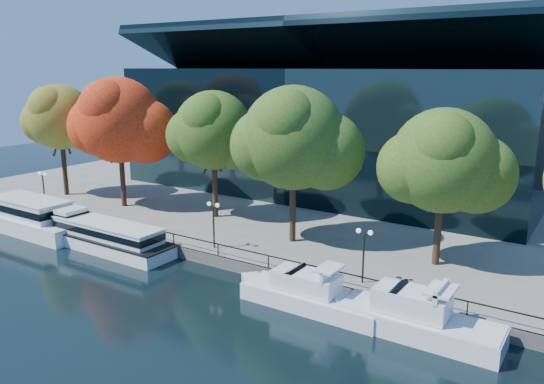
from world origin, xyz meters
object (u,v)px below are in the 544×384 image
Objects in this scene: lamp_1 at (213,214)px; lamp_2 at (364,243)px; large_vessel at (27,216)px; tour_boat at (101,234)px; tree_1 at (120,122)px; tree_2 at (214,132)px; tree_4 at (445,163)px; tree_3 at (295,140)px; cruiser_far at (411,316)px; tree_0 at (60,119)px; cruiser_near at (307,293)px; lamp_0 at (43,182)px.

lamp_1 and lamp_2 have the same top height.
large_vessel reaches higher than tour_boat.
tree_1 is at bearing 127.37° from tour_boat.
tree_2 is 1.05× the size of tree_4.
tree_3 is at bearing -173.86° from tree_4.
tree_2 is 11.30m from lamp_1.
lamp_1 reaches higher than large_vessel.
tree_0 is (-46.00, 8.85, 9.09)m from cruiser_far.
tree_2 is (-17.31, 11.49, 8.81)m from cruiser_near.
lamp_0 is at bearing -170.99° from tree_4.
tree_4 is (34.61, 1.13, -1.24)m from tree_1.
cruiser_far is 47.72m from tree_0.
large_vessel reaches higher than cruiser_near.
large_vessel is 3.98× the size of lamp_0.
lamp_2 reaches higher than cruiser_far.
tree_0 is at bearing 172.76° from lamp_2.
lamp_2 is (31.11, -5.42, -6.39)m from tree_1.
tree_2 is at bearing 67.75° from tour_boat.
tree_3 is 3.42× the size of lamp_0.
tree_2 is 3.22× the size of lamp_0.
lamp_0 is 37.80m from lamp_2.
cruiser_near is 0.79× the size of tree_1.
tree_0 is 3.29× the size of lamp_0.
tree_1 reaches higher than lamp_2.
tree_2 is (4.55, 11.12, 8.50)m from tour_boat.
tree_3 reaches higher than cruiser_near.
tree_1 reaches higher than tree_3.
lamp_2 reaches higher than large_vessel.
large_vessel is 1.21× the size of tree_0.
lamp_1 is (-11.36, 3.87, 2.96)m from cruiser_near.
tree_0 is at bearing 124.34° from large_vessel.
lamp_0 and lamp_2 have the same top height.
lamp_1 is (5.94, -7.62, -5.85)m from tree_2.
large_vessel is at bearing -160.29° from tree_3.
lamp_0 is at bearing 126.42° from large_vessel.
tour_boat is at bearing -27.39° from tree_0.
tour_boat is 1.34× the size of tree_4.
tour_boat is at bearing 3.03° from large_vessel.
tree_2 is 21.96m from lamp_2.
tree_3 is at bearing 46.88° from lamp_1.
cruiser_near is 2.81× the size of lamp_2.
lamp_1 is at bearing 169.00° from cruiser_far.
cruiser_near is 35.69m from lamp_0.
tree_0 is at bearing 166.78° from cruiser_near.
tree_1 is (10.03, 0.19, 0.12)m from tree_0.
large_vessel is 28.78m from tree_3.
cruiser_far is at bearing -0.25° from tour_boat.
tree_1 is 1.03× the size of tree_3.
tree_4 reaches higher than tour_boat.
cruiser_far is 38.22m from tree_1.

